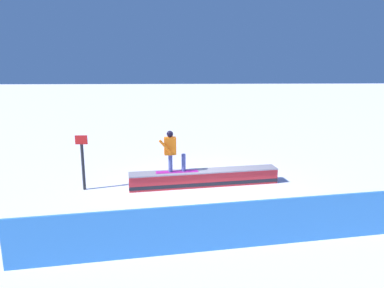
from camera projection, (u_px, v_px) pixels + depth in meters
ground_plane at (204, 185)px, 12.63m from camera, size 120.00×120.00×0.00m
grind_box at (204, 179)px, 12.57m from camera, size 5.26×1.36×0.56m
snowboarder at (172, 150)px, 12.13m from camera, size 1.47×0.49×1.44m
safety_fence at (219, 227)px, 8.18m from camera, size 9.11×1.41×1.15m
trail_marker at (83, 161)px, 12.01m from camera, size 0.40×0.10×1.88m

